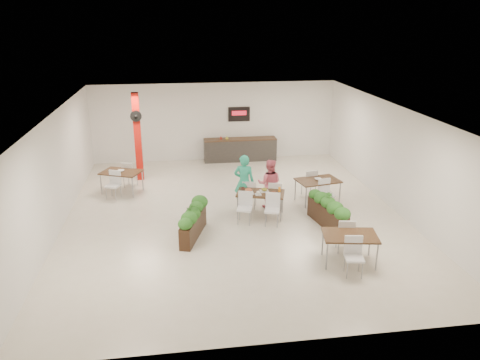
% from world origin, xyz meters
% --- Properties ---
extents(ground, '(12.00, 12.00, 0.00)m').
position_xyz_m(ground, '(0.00, 0.00, 0.00)').
color(ground, beige).
rests_on(ground, ground).
extents(room_shell, '(10.10, 12.10, 3.22)m').
position_xyz_m(room_shell, '(0.00, 0.00, 2.01)').
color(room_shell, white).
rests_on(room_shell, ground).
extents(red_column, '(0.40, 0.41, 3.20)m').
position_xyz_m(red_column, '(-3.00, 3.79, 1.64)').
color(red_column, '#B9140C').
rests_on(red_column, ground).
extents(service_counter, '(3.00, 0.64, 2.20)m').
position_xyz_m(service_counter, '(1.00, 5.65, 0.49)').
color(service_counter, '#2B2926').
rests_on(service_counter, ground).
extents(main_table, '(1.63, 1.90, 0.92)m').
position_xyz_m(main_table, '(0.77, -0.19, 0.64)').
color(main_table, black).
rests_on(main_table, ground).
extents(diner_man, '(0.73, 0.58, 1.75)m').
position_xyz_m(diner_man, '(0.38, 0.46, 0.87)').
color(diner_man, '#28AF86').
rests_on(diner_man, ground).
extents(diner_woman, '(0.90, 0.78, 1.56)m').
position_xyz_m(diner_woman, '(1.18, 0.46, 0.78)').
color(diner_woman, '#F26B84').
rests_on(diner_woman, ground).
extents(planter_left, '(0.85, 1.81, 0.98)m').
position_xyz_m(planter_left, '(-1.29, -1.33, 0.50)').
color(planter_left, black).
rests_on(planter_left, ground).
extents(planter_right, '(0.69, 1.94, 1.03)m').
position_xyz_m(planter_right, '(2.53, -1.20, 0.50)').
color(planter_right, black).
rests_on(planter_right, ground).
extents(side_table_a, '(1.53, 1.66, 0.92)m').
position_xyz_m(side_table_a, '(-3.54, 2.46, 0.64)').
color(side_table_a, black).
rests_on(side_table_a, ground).
extents(side_table_b, '(1.48, 1.67, 0.92)m').
position_xyz_m(side_table_b, '(2.82, 0.68, 0.64)').
color(side_table_b, black).
rests_on(side_table_b, ground).
extents(side_table_c, '(1.42, 1.67, 0.92)m').
position_xyz_m(side_table_c, '(2.39, -3.31, 0.63)').
color(side_table_c, black).
rests_on(side_table_c, ground).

